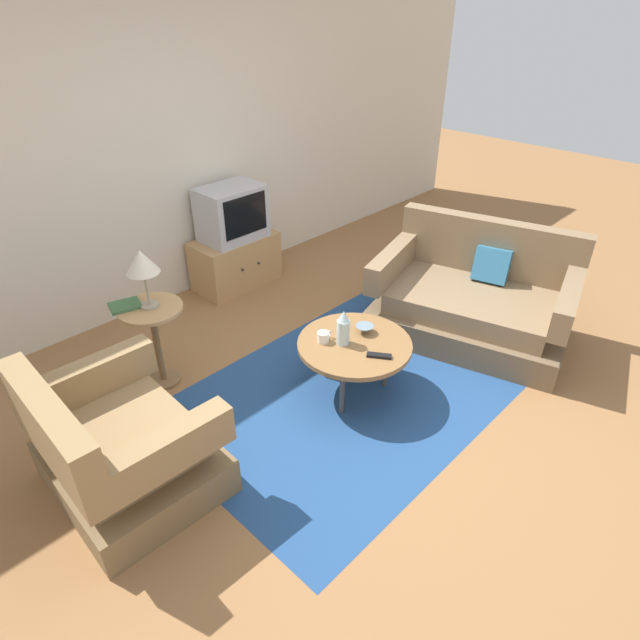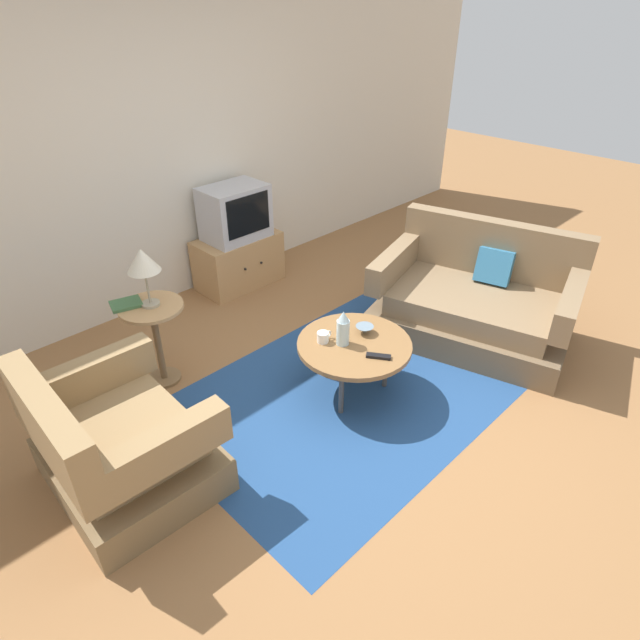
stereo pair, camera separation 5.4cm
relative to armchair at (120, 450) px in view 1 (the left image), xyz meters
name	(u,v)px [view 1 (the left image)]	position (x,y,z in m)	size (l,w,h in m)	color
ground_plane	(357,408)	(1.48, -0.53, -0.30)	(16.00, 16.00, 0.00)	olive
back_wall	(146,154)	(1.48, 1.88, 1.05)	(9.00, 0.12, 2.70)	beige
area_rug	(353,390)	(1.60, -0.38, -0.30)	(2.62, 1.82, 0.00)	navy
armchair	(120,450)	(0.00, 0.00, 0.00)	(0.87, 1.03, 0.84)	brown
couch	(473,302)	(2.91, -0.57, 0.00)	(1.35, 1.76, 0.90)	brown
coffee_table	(354,346)	(1.60, -0.38, 0.11)	(0.81, 0.81, 0.43)	olive
side_table	(154,330)	(0.69, 0.73, 0.16)	(0.45, 0.45, 0.65)	tan
tv_stand	(236,261)	(2.06, 1.56, -0.05)	(0.82, 0.47, 0.50)	tan
television	(232,213)	(2.06, 1.55, 0.46)	(0.59, 0.42, 0.50)	#B7B7BC
table_lamp	(142,263)	(0.70, 0.74, 0.69)	(0.23, 0.23, 0.43)	#9E937A
vase	(343,328)	(1.54, -0.33, 0.26)	(0.09, 0.09, 0.26)	silver
mug	(323,337)	(1.46, -0.21, 0.17)	(0.12, 0.08, 0.08)	white
bowl	(364,329)	(1.75, -0.35, 0.17)	(0.13, 0.13, 0.06)	slate
tv_remote_dark	(379,356)	(1.59, -0.61, 0.15)	(0.13, 0.16, 0.02)	black
book	(125,306)	(0.57, 0.86, 0.36)	(0.24, 0.21, 0.02)	#3D663D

